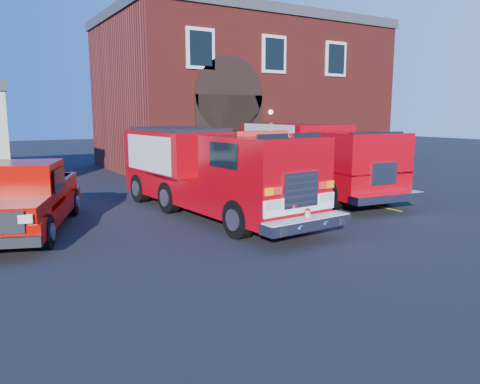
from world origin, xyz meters
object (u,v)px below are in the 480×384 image
fire_station (239,95)px  fire_engine (211,170)px  pickup_truck (24,199)px  secondary_truck (312,157)px

fire_station → fire_engine: fire_station is taller
fire_engine → pickup_truck: size_ratio=1.44×
fire_engine → secondary_truck: secondary_truck is taller
fire_engine → secondary_truck: size_ratio=1.03×
fire_station → pickup_truck: 17.60m
fire_engine → pickup_truck: fire_engine is taller
fire_engine → secondary_truck: (5.09, 1.28, 0.09)m
fire_engine → fire_station: bearing=55.7°
pickup_truck → secondary_truck: (10.39, 0.74, 0.58)m
pickup_truck → secondary_truck: size_ratio=0.72×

